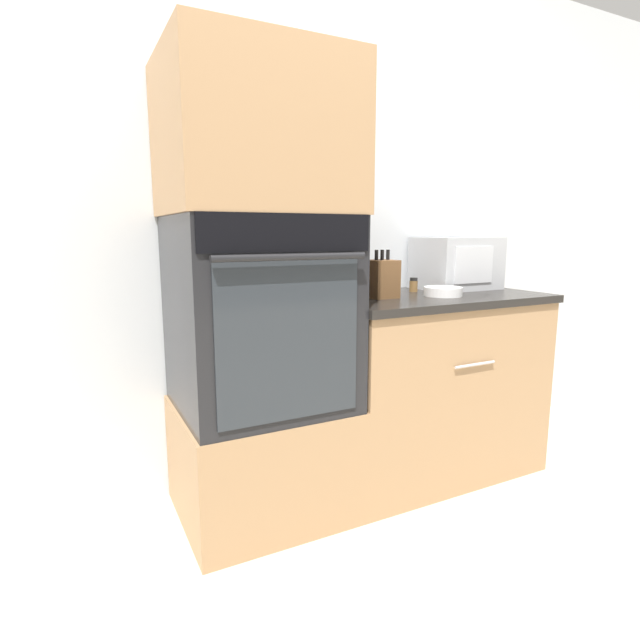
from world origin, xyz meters
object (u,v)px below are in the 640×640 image
(condiment_jar_near, at_px, (390,282))
(microwave, at_px, (456,263))
(wall_oven, at_px, (260,313))
(bowl, at_px, (443,291))
(condiment_jar_far, at_px, (377,283))
(knife_block, at_px, (382,279))
(condiment_jar_mid, at_px, (414,285))

(condiment_jar_near, bearing_deg, microwave, -9.98)
(wall_oven, bearing_deg, condiment_jar_near, 14.83)
(bowl, bearing_deg, condiment_jar_near, 109.44)
(condiment_jar_far, bearing_deg, condiment_jar_near, 21.05)
(wall_oven, relative_size, bowl, 4.35)
(condiment_jar_far, bearing_deg, knife_block, -116.50)
(knife_block, height_order, bowl, knife_block)
(microwave, bearing_deg, wall_oven, -173.00)
(condiment_jar_far, bearing_deg, wall_oven, -166.25)
(knife_block, relative_size, condiment_jar_mid, 3.06)
(wall_oven, distance_m, condiment_jar_mid, 0.86)
(microwave, distance_m, condiment_jar_far, 0.48)
(knife_block, relative_size, bowl, 1.22)
(microwave, distance_m, condiment_jar_near, 0.38)
(knife_block, distance_m, condiment_jar_mid, 0.30)
(bowl, bearing_deg, knife_block, 165.15)
(microwave, height_order, condiment_jar_near, microwave)
(wall_oven, height_order, microwave, wall_oven)
(wall_oven, bearing_deg, condiment_jar_far, 13.75)
(bowl, distance_m, condiment_jar_near, 0.30)
(condiment_jar_far, bearing_deg, bowl, -48.69)
(bowl, relative_size, condiment_jar_mid, 2.51)
(microwave, relative_size, condiment_jar_far, 3.93)
(condiment_jar_near, bearing_deg, condiment_jar_mid, -46.35)
(condiment_jar_mid, distance_m, condiment_jar_far, 0.20)
(microwave, xyz_separation_m, bowl, (-0.27, -0.22, -0.11))
(condiment_jar_near, relative_size, condiment_jar_far, 0.95)
(microwave, xyz_separation_m, condiment_jar_mid, (-0.29, -0.02, -0.10))
(microwave, distance_m, knife_block, 0.57)
(condiment_jar_near, distance_m, condiment_jar_mid, 0.12)
(microwave, height_order, condiment_jar_far, microwave)
(bowl, height_order, condiment_jar_mid, condiment_jar_mid)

